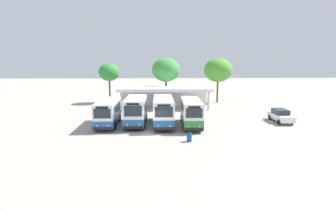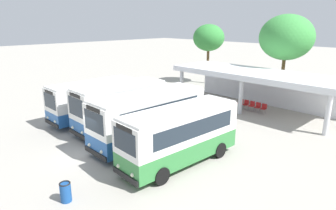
% 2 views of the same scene
% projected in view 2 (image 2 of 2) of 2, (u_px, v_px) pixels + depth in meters
% --- Properties ---
extents(ground_plane, '(180.00, 180.00, 0.00)m').
position_uv_depth(ground_plane, '(92.00, 155.00, 17.46)').
color(ground_plane, '#A39E93').
extents(city_bus_nearest_orange, '(2.42, 7.15, 3.08)m').
position_uv_depth(city_bus_nearest_orange, '(94.00, 99.00, 23.31)').
color(city_bus_nearest_orange, black).
rests_on(city_bus_nearest_orange, ground).
extents(city_bus_second_in_row, '(2.51, 6.89, 3.36)m').
position_uv_depth(city_bus_second_in_row, '(120.00, 105.00, 21.09)').
color(city_bus_second_in_row, black).
rests_on(city_bus_second_in_row, ground).
extents(city_bus_middle_cream, '(2.49, 7.94, 3.32)m').
position_uv_depth(city_bus_middle_cream, '(149.00, 116.00, 18.70)').
color(city_bus_middle_cream, black).
rests_on(city_bus_middle_cream, ground).
extents(city_bus_fourth_amber, '(2.44, 7.32, 3.17)m').
position_uv_depth(city_bus_fourth_amber, '(180.00, 133.00, 16.00)').
color(city_bus_fourth_amber, black).
rests_on(city_bus_fourth_amber, ground).
extents(terminal_canopy, '(15.06, 5.12, 3.40)m').
position_uv_depth(terminal_canopy, '(258.00, 79.00, 26.36)').
color(terminal_canopy, silver).
rests_on(terminal_canopy, ground).
extents(waiting_chair_end_by_column, '(0.46, 0.46, 0.86)m').
position_uv_depth(waiting_chair_end_by_column, '(240.00, 102.00, 26.76)').
color(waiting_chair_end_by_column, slate).
rests_on(waiting_chair_end_by_column, ground).
extents(waiting_chair_second_from_end, '(0.46, 0.46, 0.86)m').
position_uv_depth(waiting_chair_second_from_end, '(246.00, 104.00, 26.34)').
color(waiting_chair_second_from_end, slate).
rests_on(waiting_chair_second_from_end, ground).
extents(waiting_chair_middle_seat, '(0.46, 0.46, 0.86)m').
position_uv_depth(waiting_chair_middle_seat, '(252.00, 105.00, 25.94)').
color(waiting_chair_middle_seat, slate).
rests_on(waiting_chair_middle_seat, ground).
extents(waiting_chair_fourth_seat, '(0.46, 0.46, 0.86)m').
position_uv_depth(waiting_chair_fourth_seat, '(258.00, 106.00, 25.52)').
color(waiting_chair_fourth_seat, slate).
rests_on(waiting_chair_fourth_seat, ground).
extents(waiting_chair_fifth_seat, '(0.46, 0.46, 0.86)m').
position_uv_depth(waiting_chair_fifth_seat, '(264.00, 108.00, 25.09)').
color(waiting_chair_fifth_seat, slate).
rests_on(waiting_chair_fifth_seat, ground).
extents(roadside_tree_behind_canopy, '(5.03, 5.03, 8.27)m').
position_uv_depth(roadside_tree_behind_canopy, '(286.00, 38.00, 27.91)').
color(roadside_tree_behind_canopy, brown).
rests_on(roadside_tree_behind_canopy, ground).
extents(roadside_tree_west_of_canopy, '(3.81, 3.81, 7.28)m').
position_uv_depth(roadside_tree_west_of_canopy, '(209.00, 38.00, 36.21)').
color(roadside_tree_west_of_canopy, brown).
rests_on(roadside_tree_west_of_canopy, ground).
extents(litter_bin_apron, '(0.49, 0.49, 0.90)m').
position_uv_depth(litter_bin_apron, '(66.00, 192.00, 12.86)').
color(litter_bin_apron, '#19478C').
rests_on(litter_bin_apron, ground).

